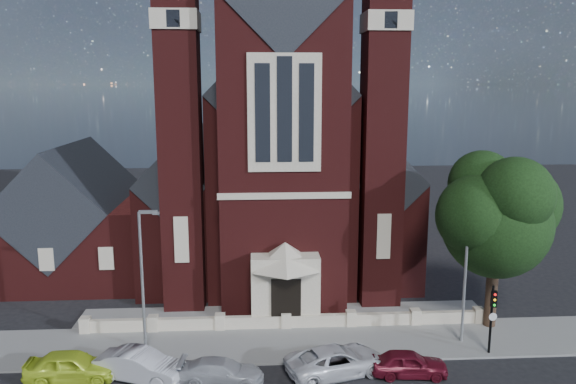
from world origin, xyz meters
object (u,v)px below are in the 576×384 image
object	(u,v)px
car_silver_b	(221,372)
street_tree	(501,218)
traffic_signal	(492,311)
car_white_suv	(337,361)
church	(275,160)
street_lamp_right	(467,267)
car_silver_a	(140,366)
parish_hall	(74,223)
car_dark_red	(409,363)
car_lime_van	(71,366)
street_lamp_left	(144,273)

from	to	relation	value
car_silver_b	street_tree	bearing A→B (deg)	-64.97
traffic_signal	car_white_suv	size ratio (longest dim) A/B	0.76
church	street_lamp_right	size ratio (longest dim) A/B	4.31
car_silver_a	car_silver_b	size ratio (longest dim) A/B	1.09
parish_hall	street_tree	size ratio (longest dim) A/B	1.14
car_silver_a	car_silver_b	bearing A→B (deg)	-79.46
car_dark_red	car_lime_van	bearing A→B (deg)	92.83
traffic_signal	car_white_suv	world-z (taller)	traffic_signal
church	car_lime_van	size ratio (longest dim) A/B	7.73
street_lamp_right	car_lime_van	size ratio (longest dim) A/B	1.79
car_silver_a	church	bearing A→B (deg)	-0.27
car_silver_b	car_dark_red	distance (m)	9.54
church	traffic_signal	bearing A→B (deg)	-61.80
car_dark_red	parish_hall	bearing A→B (deg)	56.24
street_lamp_right	car_dark_red	xyz separation A→B (m)	(-4.14, -3.47, -3.93)
car_silver_a	street_lamp_left	bearing A→B (deg)	23.51
street_lamp_right	car_dark_red	world-z (taller)	street_lamp_right
parish_hall	car_dark_red	bearing A→B (deg)	-38.52
parish_hall	car_dark_red	distance (m)	28.26
street_lamp_left	car_dark_red	distance (m)	14.82
car_silver_b	car_dark_red	xyz separation A→B (m)	(9.53, 0.18, 0.05)
parish_hall	traffic_signal	size ratio (longest dim) A/B	3.05
parish_hall	car_lime_van	xyz separation A→B (m)	(4.88, -16.90, -3.24)
traffic_signal	car_white_suv	xyz separation A→B (m)	(-8.72, -1.52, -1.85)
street_lamp_left	car_lime_van	bearing A→B (deg)	-137.94
street_lamp_left	car_dark_red	bearing A→B (deg)	-14.07
car_silver_a	car_silver_b	distance (m)	4.13
street_lamp_left	traffic_signal	distance (m)	19.08
street_tree	traffic_signal	xyz separation A→B (m)	(-1.60, -3.28, -4.38)
church	car_white_suv	distance (m)	23.37
car_silver_a	car_silver_b	xyz separation A→B (m)	(4.08, -0.60, -0.14)
parish_hall	car_silver_a	size ratio (longest dim) A/B	2.64
car_white_suv	car_dark_red	world-z (taller)	car_white_suv
church	street_tree	distance (m)	21.38
car_dark_red	street_lamp_left	bearing A→B (deg)	80.69
street_lamp_left	car_white_suv	size ratio (longest dim) A/B	1.53
church	parish_hall	bearing A→B (deg)	-162.84
car_lime_van	car_white_suv	size ratio (longest dim) A/B	0.85
car_silver_b	traffic_signal	bearing A→B (deg)	-75.19
car_lime_van	car_dark_red	distance (m)	17.09
parish_hall	car_silver_a	xyz separation A→B (m)	(8.33, -17.05, -3.25)
car_lime_van	car_white_suv	world-z (taller)	car_lime_van
car_silver_a	car_white_suv	distance (m)	9.95
car_dark_red	church	bearing A→B (deg)	19.63
street_lamp_left	street_tree	bearing A→B (deg)	4.76
church	car_white_suv	xyz separation A→B (m)	(2.28, -22.03, -7.45)
street_tree	car_lime_van	bearing A→B (deg)	-169.01
street_lamp_right	car_dark_red	distance (m)	6.68
street_lamp_left	street_lamp_right	bearing A→B (deg)	0.00
street_lamp_left	car_dark_red	size ratio (longest dim) A/B	2.08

